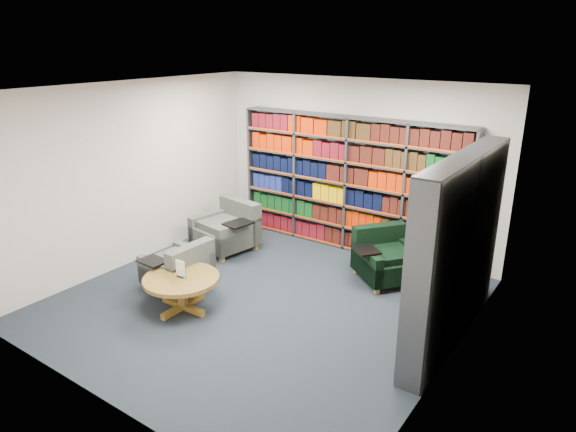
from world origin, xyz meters
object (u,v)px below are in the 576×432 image
Objects in this scene: chair_teal_left at (229,230)px; chair_teal_front at (181,270)px; coffee_table at (182,284)px; chair_green_right at (386,259)px.

chair_teal_left reaches higher than chair_teal_front.
chair_green_right is at bearing 53.33° from coffee_table.
chair_green_right reaches higher than chair_teal_front.
chair_green_right reaches higher than coffee_table.
chair_green_right is 2.97m from chair_teal_front.
chair_teal_left is 0.95× the size of chair_green_right.
chair_green_right is 1.19× the size of coffee_table.
chair_teal_front reaches higher than coffee_table.
chair_teal_front is 0.94× the size of coffee_table.
coffee_table is (-1.77, -2.38, 0.07)m from chair_green_right.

